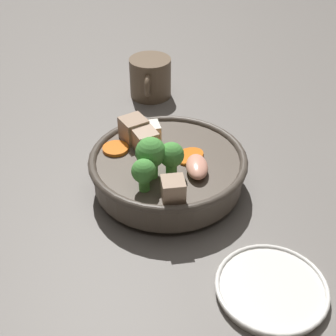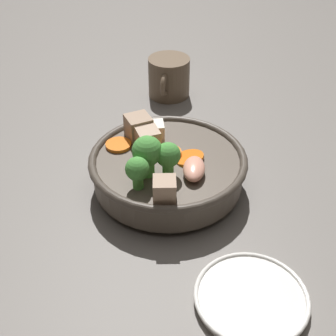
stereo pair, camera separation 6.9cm
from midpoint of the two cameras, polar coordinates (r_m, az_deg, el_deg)
The scene contains 4 objects.
ground_plane at distance 0.71m, azimuth 2.77°, elevation -2.36°, with size 3.00×3.00×0.00m, color slate.
stirfry_bowl at distance 0.68m, azimuth 2.74°, elevation 0.09°, with size 0.23×0.23×0.11m.
side_saucer at distance 0.57m, azimuth 13.65°, elevation -15.32°, with size 0.13×0.13×0.01m.
dark_mug at distance 0.93m, azimuth 2.25°, elevation 10.94°, with size 0.10×0.08×0.08m.
Camera 2 is at (0.53, 0.11, 0.45)m, focal length 50.00 mm.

